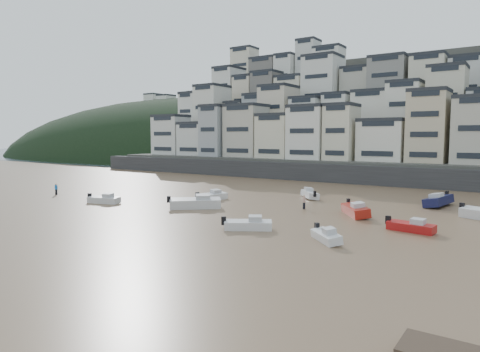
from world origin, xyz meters
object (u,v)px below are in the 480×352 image
Objects in this scene: boat_b at (326,235)px; boat_e at (355,208)px; boat_a at (248,223)px; boat_d at (411,225)px; boat_i at (439,199)px; boat_f at (212,195)px; person_blue at (56,189)px; person_pink at (304,202)px; boat_h at (310,193)px; boat_c at (195,201)px; boat_j at (104,198)px.

boat_e reaches higher than boat_b.
boat_a is at bearing -60.49° from boat_e.
boat_a is at bearing -137.13° from boat_b.
boat_d is 17.35m from boat_i.
boat_i is (27.30, 12.09, 0.20)m from boat_f.
boat_b is 25.82m from boat_i.
person_pink is at bearing 14.54° from person_blue.
boat_e is 1.16× the size of boat_h.
boat_a is 1.05× the size of boat_d.
person_blue reaches higher than boat_d.
boat_c is 1.30× the size of boat_h.
boat_a is 19.88m from boat_f.
boat_j is 2.79× the size of person_blue.
boat_f is at bearing 106.43° from boat_a.
person_pink reaches higher than boat_j.
boat_f is at bearing -178.27° from person_pink.
boat_j is at bearing -107.70° from boat_e.
boat_e is at bearing 153.77° from boat_d.
boat_b is 0.92× the size of boat_d.
boat_b is 26.42m from boat_f.
person_blue is at bearing 159.34° from boat_j.
boat_c is at bearing 1.13° from boat_j.
boat_e is at bearing -75.91° from boat_f.
boat_b is at bearing 167.79° from boat_h.
person_blue is at bearing -58.24° from boat_i.
boat_f is at bearing 178.34° from boat_d.
boat_a is 28.23m from boat_i.
boat_c is 1.32× the size of boat_f.
boat_f is at bearing 21.79° from person_blue.
person_blue is at bearing -165.46° from person_pink.
boat_b is at bearing -27.11° from boat_e.
boat_i is (24.57, 18.82, -0.03)m from boat_c.
person_blue is at bearing -141.59° from boat_b.
boat_f is at bearing -57.29° from boat_i.
boat_c is 1.12× the size of boat_e.
boat_j is (-37.36, -22.54, -0.24)m from boat_i.
boat_a is at bearing -6.12° from person_blue.
boat_d is 14.89m from person_pink.
boat_f is 2.97× the size of person_pink.
boat_a is 1.01× the size of boat_j.
boat_h reaches higher than boat_b.
boat_a is at bearing 150.18° from boat_h.
boat_d is at bearing -38.13° from boat_c.
boat_a is at bearing -21.46° from boat_j.
boat_j is (-30.80, -10.22, -0.17)m from boat_e.
boat_c is 1.45× the size of boat_d.
boat_f is 24.75m from person_blue.
boat_c reaches higher than boat_h.
boat_b is 0.65× the size of boat_i.
boat_a reaches higher than boat_d.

